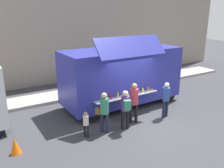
% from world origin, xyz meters
% --- Properties ---
extents(ground_plane, '(60.00, 60.00, 0.00)m').
position_xyz_m(ground_plane, '(0.00, 0.00, 0.00)').
color(ground_plane, '#38383D').
extents(curb_strip, '(28.00, 1.60, 0.15)m').
position_xyz_m(curb_strip, '(-3.73, 4.60, 0.07)').
color(curb_strip, '#9E998E').
rests_on(curb_strip, ground).
extents(building_behind, '(32.00, 2.40, 7.18)m').
position_xyz_m(building_behind, '(-2.73, 8.50, 3.59)').
color(building_behind, gray).
rests_on(building_behind, ground).
extents(food_truck_main, '(5.89, 3.13, 3.56)m').
position_xyz_m(food_truck_main, '(0.28, 1.98, 1.55)').
color(food_truck_main, '#2D319B').
rests_on(food_truck_main, ground).
extents(traffic_cone_orange, '(0.36, 0.36, 0.55)m').
position_xyz_m(traffic_cone_orange, '(-5.16, 0.10, 0.28)').
color(traffic_cone_orange, orange).
rests_on(traffic_cone_orange, ground).
extents(trash_bin, '(0.60, 0.60, 1.03)m').
position_xyz_m(trash_bin, '(4.67, 4.30, 0.52)').
color(trash_bin, '#2F663A').
rests_on(trash_bin, ground).
extents(customer_front_ordering, '(0.57, 0.38, 1.75)m').
position_xyz_m(customer_front_ordering, '(-0.47, -0.04, 1.04)').
color(customer_front_ordering, black).
rests_on(customer_front_ordering, ground).
extents(customer_mid_with_backpack, '(0.40, 0.53, 1.62)m').
position_xyz_m(customer_mid_with_backpack, '(-1.09, -0.36, 0.99)').
color(customer_mid_with_backpack, black).
rests_on(customer_mid_with_backpack, ground).
extents(customer_rear_waiting, '(0.44, 0.50, 1.63)m').
position_xyz_m(customer_rear_waiting, '(-1.93, -0.14, 0.97)').
color(customer_rear_waiting, '#1F253A').
rests_on(customer_rear_waiting, ground).
extents(customer_extra_browsing, '(0.33, 0.33, 1.60)m').
position_xyz_m(customer_extra_browsing, '(1.10, -0.29, 0.96)').
color(customer_extra_browsing, '#1E223A').
rests_on(customer_extra_browsing, ground).
extents(child_near_queue, '(0.21, 0.21, 1.03)m').
position_xyz_m(child_near_queue, '(-2.69, -0.12, 0.61)').
color(child_near_queue, black).
rests_on(child_near_queue, ground).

